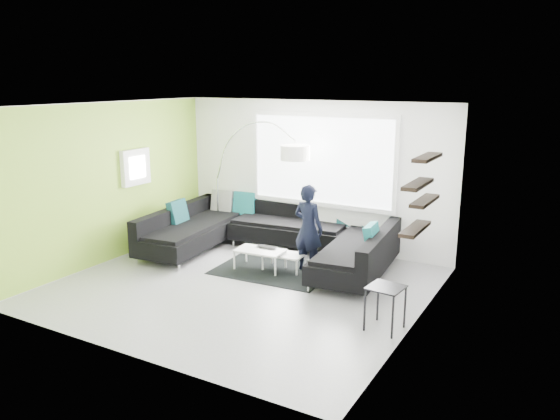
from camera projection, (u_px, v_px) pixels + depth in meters
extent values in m
plane|color=gray|center=(241.00, 286.00, 8.59)|extent=(5.50, 5.50, 0.00)
cube|color=white|center=(313.00, 175.00, 10.37)|extent=(5.50, 0.04, 2.80)
cube|color=white|center=(117.00, 241.00, 6.14)|extent=(5.50, 0.04, 2.80)
cube|color=white|center=(109.00, 183.00, 9.57)|extent=(0.04, 5.00, 2.80)
cube|color=white|center=(420.00, 222.00, 6.94)|extent=(0.04, 5.00, 2.80)
cube|color=white|center=(238.00, 106.00, 7.93)|extent=(5.50, 5.00, 0.04)
cube|color=#93C638|center=(110.00, 183.00, 9.57)|extent=(0.01, 5.00, 2.80)
cube|color=white|center=(322.00, 160.00, 10.17)|extent=(2.96, 0.06, 1.68)
cube|color=white|center=(136.00, 167.00, 10.00)|extent=(0.12, 0.66, 0.66)
cube|color=black|center=(421.00, 193.00, 7.26)|extent=(0.20, 1.24, 0.95)
cube|color=black|center=(271.00, 247.00, 9.82)|extent=(4.49, 3.03, 0.45)
cube|color=black|center=(271.00, 226.00, 9.73)|extent=(4.49, 3.03, 0.34)
cube|color=#0C4C51|center=(271.00, 223.00, 9.72)|extent=(3.81, 0.59, 0.47)
cube|color=black|center=(274.00, 270.00, 9.31)|extent=(1.99, 1.50, 0.01)
cube|color=white|center=(272.00, 260.00, 9.30)|extent=(1.10, 0.69, 0.35)
cube|color=black|center=(385.00, 308.00, 7.05)|extent=(0.47, 0.47, 0.59)
imported|color=black|center=(308.00, 228.00, 9.11)|extent=(0.65, 0.51, 1.49)
imported|color=black|center=(265.00, 248.00, 9.34)|extent=(0.36, 0.23, 0.03)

